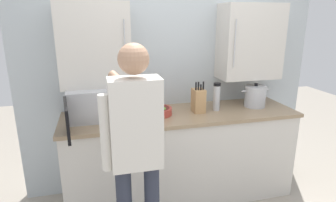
{
  "coord_description": "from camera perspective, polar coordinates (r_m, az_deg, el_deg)",
  "views": [
    {
      "loc": [
        -0.8,
        -1.7,
        1.85
      ],
      "look_at": [
        -0.15,
        0.85,
        1.08
      ],
      "focal_mm": 30.59,
      "sensor_mm": 36.0,
      "label": 1
    }
  ],
  "objects": [
    {
      "name": "stock_pot",
      "position": [
        3.19,
        16.96,
        0.93
      ],
      "size": [
        0.32,
        0.23,
        0.25
      ],
      "color": "#B7BABF",
      "rests_on": "counter_unit"
    },
    {
      "name": "counter_unit",
      "position": [
        3.05,
        2.55,
        -10.74
      ],
      "size": [
        2.34,
        0.67,
        0.93
      ],
      "color": "beige",
      "rests_on": "ground_plane"
    },
    {
      "name": "fruit_bowl",
      "position": [
        2.81,
        -1.92,
        -1.92
      ],
      "size": [
        0.26,
        0.26,
        0.1
      ],
      "color": "#AD3D33",
      "rests_on": "counter_unit"
    },
    {
      "name": "person_figure",
      "position": [
        1.98,
        -6.51,
        -8.65
      ],
      "size": [
        0.44,
        0.6,
        1.71
      ],
      "color": "#282D3D",
      "rests_on": "ground_plane"
    },
    {
      "name": "knife_block",
      "position": [
        2.89,
        6.08,
        0.15
      ],
      "size": [
        0.11,
        0.15,
        0.32
      ],
      "color": "tan",
      "rests_on": "counter_unit"
    },
    {
      "name": "thermos_flask",
      "position": [
        2.96,
        9.66,
        0.88
      ],
      "size": [
        0.07,
        0.07,
        0.29
      ],
      "color": "#B7BABF",
      "rests_on": "counter_unit"
    },
    {
      "name": "back_wall_tiled",
      "position": [
        3.06,
        1.04,
        8.29
      ],
      "size": [
        3.2,
        0.44,
        2.72
      ],
      "color": "#B2BCC1",
      "rests_on": "ground_plane"
    },
    {
      "name": "microwave_oven",
      "position": [
        2.74,
        -13.83,
        -0.55
      ],
      "size": [
        0.61,
        0.78,
        0.29
      ],
      "color": "#B7BABF",
      "rests_on": "counter_unit"
    }
  ]
}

